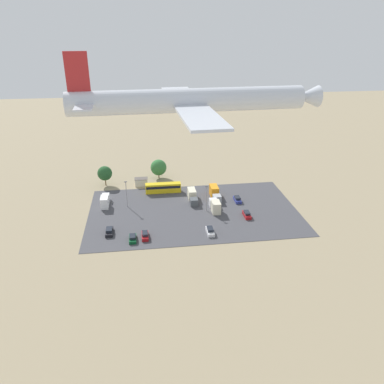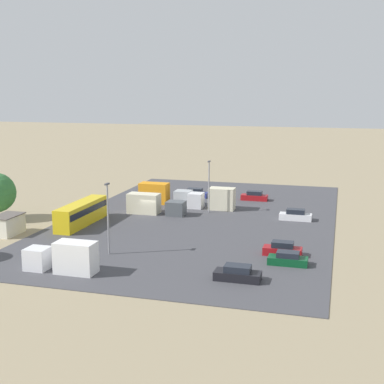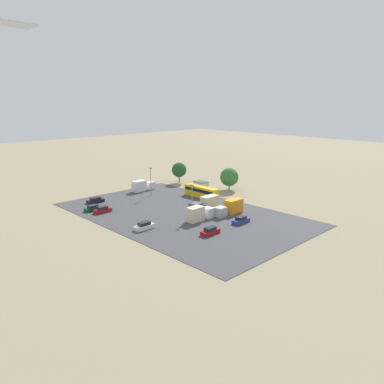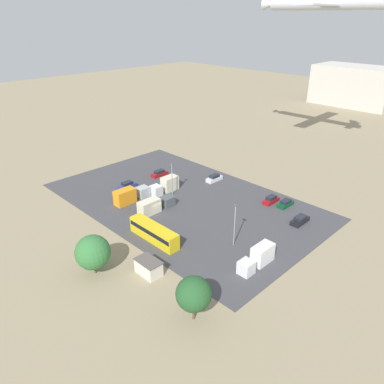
% 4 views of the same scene
% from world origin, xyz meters
% --- Properties ---
extents(ground_plane, '(400.00, 400.00, 0.00)m').
position_xyz_m(ground_plane, '(0.00, 0.00, 0.00)').
color(ground_plane, gray).
extents(parking_lot_surface, '(63.27, 38.91, 0.08)m').
position_xyz_m(parking_lot_surface, '(0.00, 8.30, 0.04)').
color(parking_lot_surface, '#424247').
rests_on(parking_lot_surface, ground).
extents(shed_building, '(4.61, 2.97, 2.67)m').
position_xyz_m(shed_building, '(15.61, -14.43, 1.34)').
color(shed_building, silver).
rests_on(shed_building, ground).
extents(bus, '(11.92, 2.53, 3.21)m').
position_xyz_m(bus, '(8.30, -7.23, 1.81)').
color(bus, gold).
rests_on(bus, ground).
extents(parked_car_0, '(1.95, 4.75, 1.58)m').
position_xyz_m(parked_car_0, '(24.61, 18.56, 0.74)').
color(parked_car_0, black).
rests_on(parked_car_0, ground).
extents(parked_car_1, '(1.74, 4.60, 1.63)m').
position_xyz_m(parked_car_1, '(-15.18, 13.87, 0.76)').
color(parked_car_1, maroon).
rests_on(parked_car_1, ground).
extents(parked_car_2, '(1.87, 4.35, 1.47)m').
position_xyz_m(parked_car_2, '(18.26, 22.98, 0.69)').
color(parked_car_2, '#0C4723').
rests_on(parked_car_2, ground).
extents(parked_car_3, '(1.82, 4.71, 1.65)m').
position_xyz_m(parked_car_3, '(-2.65, 22.02, 0.77)').
color(parked_car_3, silver).
rests_on(parked_car_3, ground).
extents(parked_car_4, '(1.85, 4.59, 1.62)m').
position_xyz_m(parked_car_4, '(-14.97, 3.17, 0.75)').
color(parked_car_4, navy).
rests_on(parked_car_4, ground).
extents(parked_car_5, '(1.77, 4.47, 1.64)m').
position_xyz_m(parked_car_5, '(14.99, 22.03, 0.76)').
color(parked_car_5, maroon).
rests_on(parked_car_5, ground).
extents(parked_truck_0, '(2.47, 8.95, 3.45)m').
position_xyz_m(parked_truck_0, '(-8.28, -0.71, 1.66)').
color(parked_truck_0, '#ADB2B7').
rests_on(parked_truck_0, ground).
extents(parked_truck_1, '(2.46, 7.49, 3.50)m').
position_xyz_m(parked_truck_1, '(-6.58, 8.75, 1.68)').
color(parked_truck_1, silver).
rests_on(parked_truck_1, ground).
extents(parked_truck_2, '(2.42, 9.08, 3.11)m').
position_xyz_m(parked_truck_2, '(-0.70, 0.31, 1.50)').
color(parked_truck_2, '#4C5156').
rests_on(parked_truck_2, ground).
extents(parked_truck_3, '(2.30, 7.90, 3.37)m').
position_xyz_m(parked_truck_3, '(27.09, 0.46, 1.62)').
color(parked_truck_3, silver).
rests_on(parked_truck_3, ground).
extents(tree_near_shed, '(5.89, 5.89, 7.09)m').
position_xyz_m(tree_near_shed, '(9.06, -20.70, 4.14)').
color(tree_near_shed, brown).
rests_on(tree_near_shed, ground).
extents(tree_apron_mid, '(5.12, 5.12, 7.06)m').
position_xyz_m(tree_apron_mid, '(28.17, -16.31, 4.49)').
color(tree_apron_mid, brown).
rests_on(tree_apron_mid, ground).
extents(light_pole_lot_centre, '(0.90, 0.28, 8.48)m').
position_xyz_m(light_pole_lot_centre, '(20.14, 2.35, 4.75)').
color(light_pole_lot_centre, gray).
rests_on(light_pole_lot_centre, ground).
extents(light_pole_lot_edge, '(0.90, 0.28, 8.19)m').
position_xyz_m(light_pole_lot_edge, '(-3.93, 8.47, 4.60)').
color(light_pole_lot_edge, gray).
rests_on(light_pole_lot_edge, ground).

